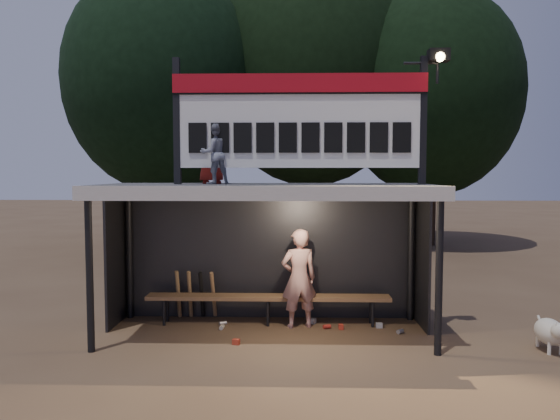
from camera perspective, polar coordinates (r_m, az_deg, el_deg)
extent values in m
plane|color=#4F3927|center=(8.66, -1.43, -12.83)|extent=(80.00, 80.00, 0.00)
imported|color=silver|center=(8.84, 1.99, -7.14)|extent=(0.66, 0.52, 1.60)
imported|color=gray|center=(8.36, -6.86, 5.86)|extent=(0.56, 0.52, 0.92)
imported|color=#B3251B|center=(8.70, -7.15, 6.08)|extent=(0.52, 0.36, 1.02)
cube|color=#3B3B3E|center=(8.29, -1.46, 2.29)|extent=(5.00, 2.00, 0.12)
cube|color=silver|center=(7.28, -1.89, 1.74)|extent=(5.10, 0.06, 0.20)
cylinder|color=black|center=(8.03, -19.28, -6.32)|extent=(0.10, 0.10, 2.20)
cylinder|color=black|center=(7.76, 16.29, -6.61)|extent=(0.10, 0.10, 2.20)
cylinder|color=black|center=(9.71, -15.48, -4.48)|extent=(0.10, 0.10, 2.20)
cylinder|color=black|center=(9.49, 13.54, -4.64)|extent=(0.10, 0.10, 2.20)
cube|color=black|center=(9.39, -1.12, -4.61)|extent=(5.00, 0.04, 2.20)
cube|color=black|center=(9.36, -16.79, -4.81)|extent=(0.04, 1.00, 2.20)
cube|color=black|center=(9.12, 14.67, -5.00)|extent=(0.04, 1.00, 2.20)
cylinder|color=black|center=(9.29, -1.13, 1.80)|extent=(5.00, 0.06, 0.06)
cube|color=black|center=(8.50, -10.71, 9.08)|extent=(0.10, 0.10, 1.90)
cube|color=black|center=(8.53, 14.70, 9.00)|extent=(0.10, 0.10, 1.90)
cube|color=white|center=(8.31, 2.02, 9.26)|extent=(3.80, 0.08, 1.40)
cube|color=#B60D18|center=(8.33, 2.03, 13.13)|extent=(3.80, 0.04, 0.28)
cube|color=black|center=(8.31, 2.02, 12.12)|extent=(3.80, 0.02, 0.03)
cube|color=black|center=(8.37, -8.60, 7.47)|extent=(0.27, 0.03, 0.45)
cube|color=black|center=(8.32, -6.28, 7.51)|extent=(0.27, 0.03, 0.45)
cube|color=black|center=(8.28, -3.93, 7.54)|extent=(0.27, 0.03, 0.45)
cube|color=black|center=(8.26, -1.56, 7.56)|extent=(0.27, 0.03, 0.45)
cube|color=black|center=(8.24, 0.82, 7.57)|extent=(0.27, 0.03, 0.45)
cube|color=black|center=(8.25, 3.20, 7.56)|extent=(0.27, 0.03, 0.45)
cube|color=black|center=(8.26, 5.58, 7.54)|extent=(0.27, 0.03, 0.45)
cube|color=black|center=(8.29, 7.95, 7.51)|extent=(0.27, 0.03, 0.45)
cube|color=black|center=(8.34, 10.29, 7.46)|extent=(0.27, 0.03, 0.45)
cube|color=black|center=(8.39, 12.61, 7.41)|extent=(0.27, 0.03, 0.45)
cylinder|color=black|center=(8.63, 14.47, 14.64)|extent=(0.50, 0.04, 0.04)
cylinder|color=black|center=(8.66, 16.11, 13.57)|extent=(0.04, 0.04, 0.30)
cube|color=black|center=(8.66, 16.23, 15.25)|extent=(0.30, 0.22, 0.18)
sphere|color=#FFD88C|center=(8.57, 16.38, 15.10)|extent=(0.14, 0.14, 0.14)
cube|color=olive|center=(9.07, -1.25, -9.10)|extent=(4.00, 0.35, 0.06)
cylinder|color=black|center=(9.25, -12.04, -10.37)|extent=(0.05, 0.05, 0.45)
cylinder|color=black|center=(9.48, -11.69, -10.01)|extent=(0.05, 0.05, 0.45)
cylinder|color=black|center=(9.01, -1.29, -10.67)|extent=(0.05, 0.05, 0.45)
cylinder|color=black|center=(9.24, -1.21, -10.29)|extent=(0.05, 0.05, 0.45)
cylinder|color=black|center=(9.09, 9.67, -10.60)|extent=(0.05, 0.05, 0.45)
cylinder|color=black|center=(9.32, 9.46, -10.23)|extent=(0.05, 0.05, 0.45)
cylinder|color=#301D15|center=(18.82, -12.04, 1.97)|extent=(0.50, 0.50, 3.74)
ellipsoid|color=black|center=(19.05, -12.21, 13.03)|extent=(6.46, 6.46, 7.48)
cylinder|color=#321F16|center=(19.79, 3.24, 2.79)|extent=(0.50, 0.50, 4.18)
ellipsoid|color=black|center=(20.12, 3.28, 14.50)|extent=(7.22, 7.22, 8.36)
cylinder|color=#302015|center=(19.34, 15.26, 1.64)|extent=(0.50, 0.50, 3.52)
ellipsoid|color=black|center=(19.51, 15.45, 11.79)|extent=(6.08, 6.08, 7.04)
ellipsoid|color=beige|center=(8.70, 26.33, -11.32)|extent=(0.36, 0.58, 0.36)
sphere|color=silver|center=(8.43, 27.16, -11.20)|extent=(0.22, 0.22, 0.22)
cone|color=beige|center=(8.37, 26.93, -10.60)|extent=(0.06, 0.06, 0.07)
cylinder|color=#F0E5CF|center=(8.56, 26.31, -12.83)|extent=(0.05, 0.05, 0.18)
cylinder|color=#EEE3CD|center=(8.87, 25.32, -12.20)|extent=(0.05, 0.05, 0.18)
cylinder|color=#EFE5CF|center=(8.94, 26.28, -12.11)|extent=(0.05, 0.05, 0.18)
cylinder|color=beige|center=(8.94, 25.53, -10.42)|extent=(0.04, 0.16, 0.14)
cylinder|color=olive|center=(9.54, -10.58, -8.64)|extent=(0.07, 0.27, 0.84)
cylinder|color=olive|center=(9.50, -9.39, -8.68)|extent=(0.07, 0.30, 0.83)
cylinder|color=black|center=(9.47, -8.19, -8.72)|extent=(0.07, 0.32, 0.83)
cylinder|color=#976F46|center=(9.43, -6.98, -8.75)|extent=(0.08, 0.35, 0.82)
cube|color=red|center=(8.94, 6.40, -12.04)|extent=(0.08, 0.10, 0.08)
cylinder|color=silver|center=(9.16, -5.99, -11.68)|extent=(0.14, 0.12, 0.07)
cube|color=beige|center=(9.24, 3.49, -11.50)|extent=(0.11, 0.12, 0.08)
cylinder|color=red|center=(8.95, 4.92, -12.04)|extent=(0.14, 0.11, 0.07)
cube|color=#AAAAAF|center=(9.11, 10.32, -11.77)|extent=(0.10, 0.07, 0.08)
cylinder|color=beige|center=(8.93, -6.10, -12.09)|extent=(0.08, 0.13, 0.07)
cube|color=#A52F1C|center=(8.18, -4.61, -13.57)|extent=(0.12, 0.10, 0.08)
cylinder|color=#B2B2B7|center=(8.87, 12.45, -12.28)|extent=(0.13, 0.13, 0.07)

